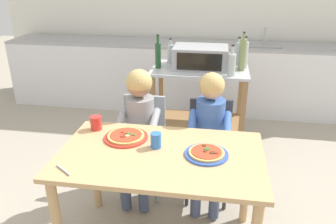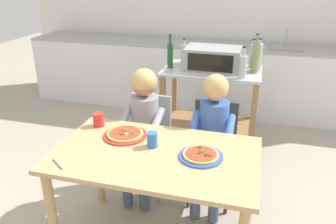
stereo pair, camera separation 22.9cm
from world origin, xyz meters
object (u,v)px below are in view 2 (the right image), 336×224
at_px(bottle_brown_beer, 170,55).
at_px(drinking_cup_red, 99,120).
at_px(pizza_plate_red_rimmed, 125,134).
at_px(serving_spoon, 58,164).
at_px(bottle_squat_spirits, 253,56).
at_px(dining_chair_left, 148,137).
at_px(child_in_grey_shirt, 143,119).
at_px(bottle_tall_green_wine, 258,57).
at_px(dining_table, 156,167).
at_px(dining_chair_right, 213,145).
at_px(kitchen_island_cart, 210,99).
at_px(child_in_blue_striped_shirt, 212,128).
at_px(bottle_clear_vinegar, 255,57).
at_px(pizza_plate_blue_rimmed, 201,155).
at_px(toaster_oven, 213,58).
at_px(bottle_dark_olive_oil, 184,53).
at_px(bottle_slim_sauce, 243,66).
at_px(drinking_cup_blue, 152,140).

xyz_separation_m(bottle_brown_beer, drinking_cup_red, (-0.25, -1.08, -0.24)).
xyz_separation_m(pizza_plate_red_rimmed, serving_spoon, (-0.24, -0.44, -0.01)).
height_order(bottle_squat_spirits, dining_chair_left, bottle_squat_spirits).
xyz_separation_m(bottle_squat_spirits, child_in_grey_shirt, (-0.77, -1.04, -0.31)).
xyz_separation_m(bottle_squat_spirits, dining_chair_left, (-0.77, -0.93, -0.52)).
bearing_deg(bottle_tall_green_wine, dining_table, -110.65).
bearing_deg(dining_chair_right, kitchen_island_cart, 100.60).
xyz_separation_m(bottle_brown_beer, child_in_blue_striped_shirt, (0.54, -0.82, -0.33)).
height_order(bottle_tall_green_wine, pizza_plate_red_rimmed, bottle_tall_green_wine).
relative_size(bottle_brown_beer, serving_spoon, 2.31).
height_order(bottle_clear_vinegar, drinking_cup_red, bottle_clear_vinegar).
bearing_deg(drinking_cup_red, pizza_plate_blue_rimmed, -16.73).
bearing_deg(toaster_oven, kitchen_island_cart, -90.72).
xyz_separation_m(bottle_squat_spirits, bottle_brown_beer, (-0.77, -0.22, 0.01)).
height_order(dining_chair_right, child_in_grey_shirt, child_in_grey_shirt).
relative_size(kitchen_island_cart, drinking_cup_red, 9.52).
bearing_deg(toaster_oven, child_in_blue_striped_shirt, -81.01).
height_order(pizza_plate_red_rimmed, pizza_plate_blue_rimmed, same).
distance_m(kitchen_island_cart, bottle_clear_vinegar, 0.60).
height_order(toaster_oven, drinking_cup_red, toaster_oven).
xyz_separation_m(toaster_oven, bottle_brown_beer, (-0.40, -0.07, 0.03)).
bearing_deg(bottle_clear_vinegar, child_in_grey_shirt, -132.78).
bearing_deg(bottle_brown_beer, dining_chair_right, -52.21).
relative_size(bottle_squat_spirits, serving_spoon, 1.99).
bearing_deg(child_in_grey_shirt, bottle_dark_olive_oil, 85.03).
relative_size(bottle_slim_sauce, bottle_dark_olive_oil, 1.14).
bearing_deg(pizza_plate_blue_rimmed, drinking_cup_red, 163.27).
bearing_deg(bottle_squat_spirits, bottle_slim_sauce, -100.55).
height_order(bottle_dark_olive_oil, dining_chair_left, bottle_dark_olive_oil).
relative_size(bottle_slim_sauce, drinking_cup_red, 2.88).
height_order(dining_table, child_in_blue_striped_shirt, child_in_blue_striped_shirt).
bearing_deg(kitchen_island_cart, pizza_plate_red_rimmed, -108.30).
bearing_deg(drinking_cup_red, kitchen_island_cart, 60.07).
height_order(bottle_brown_beer, serving_spoon, bottle_brown_beer).
distance_m(bottle_slim_sauce, bottle_tall_green_wine, 0.31).
xyz_separation_m(dining_chair_left, pizza_plate_red_rimmed, (0.00, -0.47, 0.26)).
bearing_deg(child_in_blue_striped_shirt, bottle_slim_sauce, 77.11).
distance_m(bottle_brown_beer, pizza_plate_blue_rimmed, 1.45).
xyz_separation_m(kitchen_island_cart, pizza_plate_red_rimmed, (-0.41, -1.23, 0.16)).
xyz_separation_m(bottle_dark_olive_oil, bottle_brown_beer, (-0.09, -0.22, 0.03)).
height_order(bottle_brown_beer, bottle_tall_green_wine, bottle_brown_beer).
relative_size(bottle_clear_vinegar, pizza_plate_red_rimmed, 1.23).
bearing_deg(bottle_slim_sauce, bottle_clear_vinegar, 63.33).
height_order(kitchen_island_cart, dining_chair_left, kitchen_island_cart).
xyz_separation_m(bottle_dark_olive_oil, drinking_cup_red, (-0.33, -1.30, -0.20)).
relative_size(toaster_oven, child_in_blue_striped_shirt, 0.49).
distance_m(bottle_clear_vinegar, bottle_squat_spirits, 0.18).
bearing_deg(dining_chair_left, kitchen_island_cart, 61.68).
xyz_separation_m(bottle_dark_olive_oil, pizza_plate_blue_rimmed, (0.46, -1.54, -0.24)).
bearing_deg(drinking_cup_blue, bottle_slim_sauce, 66.88).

